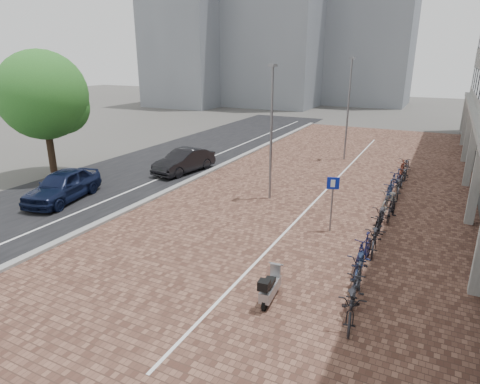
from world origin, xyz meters
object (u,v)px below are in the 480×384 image
(scooter_front, at_px, (270,286))
(parking_sign, at_px, (332,196))
(car_dark, at_px, (184,161))
(car_navy, at_px, (63,186))

(scooter_front, relative_size, parking_sign, 0.62)
(car_dark, bearing_deg, parking_sign, -16.72)
(car_navy, height_order, parking_sign, parking_sign)
(parking_sign, bearing_deg, scooter_front, -112.36)
(car_navy, bearing_deg, parking_sign, -2.80)
(car_navy, distance_m, parking_sign, 12.86)
(car_dark, xyz_separation_m, scooter_front, (10.00, -10.50, -0.21))
(car_navy, distance_m, scooter_front, 12.91)
(car_dark, distance_m, parking_sign, 11.39)
(car_navy, relative_size, parking_sign, 1.93)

